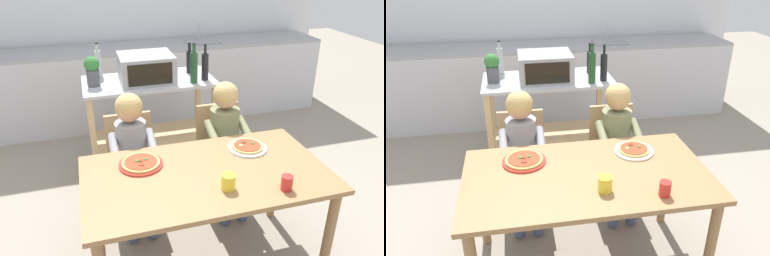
% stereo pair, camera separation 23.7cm
% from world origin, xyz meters
% --- Properties ---
extents(ground_plane, '(11.35, 11.35, 0.00)m').
position_xyz_m(ground_plane, '(0.00, 1.13, 0.00)').
color(ground_plane, gray).
extents(back_wall_tiled, '(4.91, 0.14, 2.70)m').
position_xyz_m(back_wall_tiled, '(0.00, 2.90, 1.35)').
color(back_wall_tiled, silver).
rests_on(back_wall_tiled, ground).
extents(kitchen_counter, '(4.42, 0.60, 1.10)m').
position_xyz_m(kitchen_counter, '(0.00, 2.49, 0.45)').
color(kitchen_counter, silver).
rests_on(kitchen_counter, ground).
extents(kitchen_island_cart, '(1.14, 0.58, 0.87)m').
position_xyz_m(kitchen_island_cart, '(-0.08, 1.36, 0.58)').
color(kitchen_island_cart, '#B7BABF').
rests_on(kitchen_island_cart, ground).
extents(toaster_oven, '(0.46, 0.40, 0.23)m').
position_xyz_m(toaster_oven, '(-0.10, 1.33, 0.98)').
color(toaster_oven, '#999BA0').
rests_on(toaster_oven, kitchen_island_cart).
extents(bottle_tall_green_wine, '(0.06, 0.06, 0.32)m').
position_xyz_m(bottle_tall_green_wine, '(0.39, 1.22, 0.99)').
color(bottle_tall_green_wine, black).
rests_on(bottle_tall_green_wine, kitchen_island_cart).
extents(bottle_clear_vinegar, '(0.06, 0.06, 0.28)m').
position_xyz_m(bottle_clear_vinegar, '(0.32, 1.45, 0.98)').
color(bottle_clear_vinegar, black).
rests_on(bottle_clear_vinegar, kitchen_island_cart).
extents(bottle_slim_sauce, '(0.06, 0.06, 0.31)m').
position_xyz_m(bottle_slim_sauce, '(-0.49, 1.57, 0.99)').
color(bottle_slim_sauce, '#ADB7B2').
rests_on(bottle_slim_sauce, kitchen_island_cart).
extents(bottle_squat_spirits, '(0.06, 0.06, 0.34)m').
position_xyz_m(bottle_squat_spirits, '(0.28, 1.17, 1.01)').
color(bottle_squat_spirits, '#1E4723').
rests_on(bottle_squat_spirits, kitchen_island_cart).
extents(potted_herb_plant, '(0.13, 0.13, 0.25)m').
position_xyz_m(potted_herb_plant, '(-0.55, 1.33, 1.00)').
color(potted_herb_plant, '#4C4C51').
rests_on(potted_herb_plant, kitchen_island_cart).
extents(dining_table, '(1.44, 0.80, 0.73)m').
position_xyz_m(dining_table, '(0.00, 0.00, 0.63)').
color(dining_table, olive).
rests_on(dining_table, ground).
extents(dining_chair_left, '(0.36, 0.36, 0.81)m').
position_xyz_m(dining_chair_left, '(-0.36, 0.68, 0.48)').
color(dining_chair_left, tan).
rests_on(dining_chair_left, ground).
extents(dining_chair_right, '(0.36, 0.36, 0.81)m').
position_xyz_m(dining_chair_right, '(0.35, 0.67, 0.48)').
color(dining_chair_right, tan).
rests_on(dining_chair_right, ground).
extents(child_in_grey_shirt, '(0.32, 0.42, 1.01)m').
position_xyz_m(child_in_grey_shirt, '(-0.36, 0.56, 0.66)').
color(child_in_grey_shirt, '#424C6B').
rests_on(child_in_grey_shirt, ground).
extents(child_in_olive_shirt, '(0.32, 0.42, 1.03)m').
position_xyz_m(child_in_olive_shirt, '(0.35, 0.55, 0.66)').
color(child_in_olive_shirt, '#424C6B').
rests_on(child_in_olive_shirt, ground).
extents(pizza_plate_red_rimmed, '(0.27, 0.27, 0.03)m').
position_xyz_m(pizza_plate_red_rimmed, '(-0.36, 0.19, 0.74)').
color(pizza_plate_red_rimmed, red).
rests_on(pizza_plate_red_rimmed, dining_table).
extents(pizza_plate_white, '(0.25, 0.25, 0.03)m').
position_xyz_m(pizza_plate_white, '(0.35, 0.20, 0.74)').
color(pizza_plate_white, white).
rests_on(pizza_plate_white, dining_table).
extents(drinking_cup_yellow, '(0.08, 0.08, 0.09)m').
position_xyz_m(drinking_cup_yellow, '(0.06, -0.19, 0.77)').
color(drinking_cup_yellow, yellow).
rests_on(drinking_cup_yellow, dining_table).
extents(drinking_cup_red, '(0.06, 0.06, 0.08)m').
position_xyz_m(drinking_cup_red, '(0.36, -0.28, 0.77)').
color(drinking_cup_red, red).
rests_on(drinking_cup_red, dining_table).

